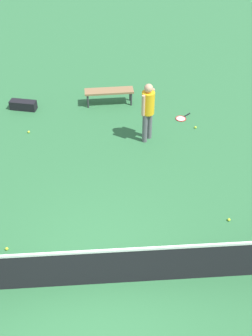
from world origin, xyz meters
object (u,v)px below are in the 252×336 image
(tennis_ball_by_net, at_px, (7,249))
(tennis_ball_midcourt, at_px, (25,267))
(tennis_racket_near_player, at_px, (181,118))
(equipment_bag, at_px, (22,105))
(tennis_ball_baseline, at_px, (29,132))
(tennis_ball_near_player, at_px, (229,220))
(courtside_bench, at_px, (109,92))
(tennis_ball_stray_left, at_px, (195,127))
(player_near_side, at_px, (148,108))

(tennis_ball_by_net, xyz_separation_m, tennis_ball_midcourt, (-0.43, 0.49, 0.00))
(tennis_racket_near_player, xyz_separation_m, equipment_bag, (4.79, -0.88, 0.13))
(tennis_racket_near_player, relative_size, tennis_ball_baseline, 8.44)
(equipment_bag, bearing_deg, tennis_ball_near_player, 135.19)
(tennis_racket_near_player, relative_size, tennis_ball_near_player, 8.44)
(tennis_ball_by_net, relative_size, courtside_bench, 0.04)
(tennis_ball_near_player, xyz_separation_m, equipment_bag, (5.11, -5.08, 0.11))
(tennis_ball_near_player, xyz_separation_m, tennis_ball_stray_left, (0.01, -3.65, 0.00))
(tennis_ball_baseline, bearing_deg, tennis_ball_midcourt, 95.59)
(courtside_bench, bearing_deg, tennis_ball_near_player, 115.04)
(tennis_ball_baseline, height_order, tennis_ball_stray_left, same)
(tennis_ball_near_player, distance_m, courtside_bench, 5.75)
(player_near_side, distance_m, tennis_racket_near_player, 1.81)
(player_near_side, xyz_separation_m, tennis_ball_baseline, (3.31, -0.54, -0.98))
(equipment_bag, bearing_deg, player_near_side, 152.79)
(tennis_ball_near_player, xyz_separation_m, tennis_ball_by_net, (4.75, 0.49, 0.00))
(tennis_ball_midcourt, distance_m, courtside_bench, 6.47)
(tennis_racket_near_player, xyz_separation_m, tennis_ball_by_net, (4.42, 4.68, 0.02))
(player_near_side, xyz_separation_m, tennis_racket_near_player, (-1.15, -0.99, -1.00))
(tennis_racket_near_player, distance_m, courtside_bench, 2.37)
(tennis_racket_near_player, relative_size, equipment_bag, 0.66)
(player_near_side, xyz_separation_m, tennis_ball_stray_left, (-1.46, -0.45, -0.98))
(player_near_side, bearing_deg, tennis_ball_midcourt, 55.74)
(player_near_side, relative_size, tennis_ball_baseline, 25.76)
(tennis_ball_stray_left, xyz_separation_m, equipment_bag, (5.10, -1.42, 0.11))
(tennis_ball_by_net, bearing_deg, tennis_ball_stray_left, -138.86)
(tennis_racket_near_player, bearing_deg, tennis_ball_near_player, 94.39)
(tennis_ball_by_net, bearing_deg, courtside_bench, -112.14)
(tennis_racket_near_player, relative_size, courtside_bench, 0.37)
(courtside_bench, bearing_deg, tennis_ball_by_net, 67.86)
(tennis_ball_midcourt, distance_m, tennis_ball_baseline, 4.75)
(tennis_racket_near_player, height_order, tennis_ball_near_player, tennis_ball_near_player)
(tennis_ball_stray_left, bearing_deg, player_near_side, 17.01)
(tennis_ball_near_player, bearing_deg, player_near_side, -65.37)
(tennis_ball_by_net, xyz_separation_m, courtside_bench, (-2.31, -5.69, 0.38))
(tennis_ball_near_player, bearing_deg, tennis_ball_baseline, -38.11)
(player_near_side, height_order, tennis_ball_by_net, player_near_side)
(tennis_ball_stray_left, bearing_deg, tennis_ball_by_net, 41.14)
(tennis_ball_baseline, height_order, equipment_bag, equipment_bag)
(tennis_ball_baseline, bearing_deg, player_near_side, 170.67)
(tennis_ball_by_net, distance_m, tennis_ball_baseline, 4.24)
(player_near_side, xyz_separation_m, tennis_ball_by_net, (3.28, 3.69, -0.98))
(tennis_ball_by_net, bearing_deg, tennis_ball_midcourt, 131.36)
(tennis_ball_by_net, height_order, courtside_bench, courtside_bench)
(tennis_ball_midcourt, bearing_deg, player_near_side, -124.26)
(equipment_bag, bearing_deg, tennis_ball_midcourt, 97.47)
(equipment_bag, bearing_deg, courtside_bench, -177.29)
(tennis_ball_baseline, distance_m, courtside_bench, 2.79)
(tennis_racket_near_player, height_order, tennis_ball_baseline, tennis_ball_baseline)
(tennis_racket_near_player, relative_size, tennis_ball_midcourt, 8.44)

